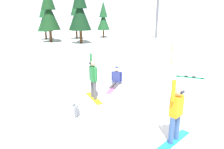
# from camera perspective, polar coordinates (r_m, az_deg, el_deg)

# --- Properties ---
(ground_plane) EXTENTS (800.00, 800.00, 0.00)m
(ground_plane) POSITION_cam_1_polar(r_m,az_deg,el_deg) (7.56, 18.27, -13.90)
(ground_plane) COLOR white
(snowboarder_foreground) EXTENTS (1.60, 0.77, 2.01)m
(snowboarder_foreground) POSITION_cam_1_polar(r_m,az_deg,el_deg) (6.37, 17.18, -10.09)
(snowboarder_foreground) COLOR #1E8CD8
(snowboarder_foreground) RESTS_ON ground_plane
(snowboarder_midground) EXTENTS (0.30, 1.53, 2.04)m
(snowboarder_midground) POSITION_cam_1_polar(r_m,az_deg,el_deg) (9.23, -5.17, -1.03)
(snowboarder_midground) COLOR yellow
(snowboarder_midground) RESTS_ON ground_plane
(snowboarder_background) EXTENTS (1.45, 1.53, 1.00)m
(snowboarder_background) POSITION_cam_1_polar(r_m,az_deg,el_deg) (11.19, 1.12, -1.16)
(snowboarder_background) COLOR #4C4C51
(snowboarder_background) RESTS_ON ground_plane
(loose_snowboard_near_left) EXTENTS (1.42, 1.47, 0.09)m
(loose_snowboard_near_left) POSITION_cam_1_polar(r_m,az_deg,el_deg) (13.45, 20.67, -0.69)
(loose_snowboard_near_left) COLOR #19B259
(loose_snowboard_near_left) RESTS_ON ground_plane
(backpack_grey) EXTENTS (0.38, 0.38, 0.47)m
(backpack_grey) POSITION_cam_1_polar(r_m,az_deg,el_deg) (7.99, -10.22, -9.85)
(backpack_grey) COLOR gray
(backpack_grey) RESTS_ON ground_plane
(trail_marker_pole) EXTENTS (0.06, 0.06, 1.82)m
(trail_marker_pole) POSITION_cam_1_polar(r_m,az_deg,el_deg) (16.28, 16.25, 5.73)
(trail_marker_pole) COLOR orange
(trail_marker_pole) RESTS_ON ground_plane
(pine_tree_tall) EXTENTS (2.87, 2.87, 7.57)m
(pine_tree_tall) POSITION_cam_1_polar(r_m,az_deg,el_deg) (30.10, -17.04, 16.36)
(pine_tree_tall) COLOR #472D19
(pine_tree_tall) RESTS_ON ground_plane
(pine_tree_twin) EXTENTS (2.35, 2.35, 5.71)m
(pine_tree_twin) POSITION_cam_1_polar(r_m,az_deg,el_deg) (33.59, -18.10, 14.45)
(pine_tree_twin) COLOR #472D19
(pine_tree_twin) RESTS_ON ground_plane
(pine_tree_short) EXTENTS (2.41, 2.41, 6.21)m
(pine_tree_short) POSITION_cam_1_polar(r_m,az_deg,el_deg) (33.58, -9.93, 15.45)
(pine_tree_short) COLOR #472D19
(pine_tree_short) RESTS_ON ground_plane
(pine_tree_young) EXTENTS (2.86, 2.86, 7.81)m
(pine_tree_young) POSITION_cam_1_polar(r_m,az_deg,el_deg) (27.88, -8.84, 17.18)
(pine_tree_young) COLOR #472D19
(pine_tree_young) RESTS_ON ground_plane
(pine_tree_broad) EXTENTS (2.11, 2.11, 5.73)m
(pine_tree_broad) POSITION_cam_1_polar(r_m,az_deg,el_deg) (34.77, -2.39, 15.25)
(pine_tree_broad) COLOR #472D19
(pine_tree_broad) RESTS_ON ground_plane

